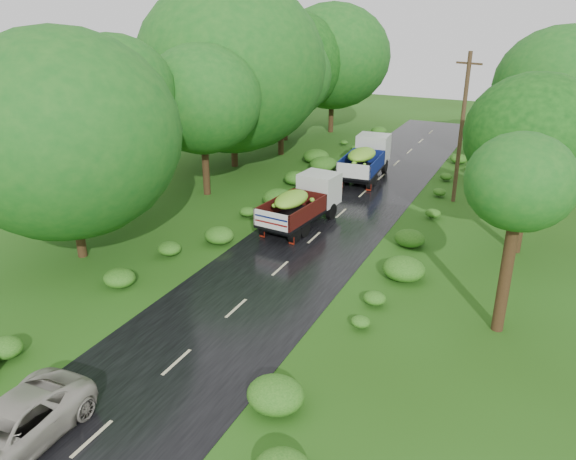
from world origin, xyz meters
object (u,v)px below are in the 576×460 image
Objects in this scene: utility_pole at (462,128)px; truck_near at (303,201)px; car at (9,429)px; truck_far at (366,157)px.

truck_near is at bearing -114.56° from utility_pole.
truck_near is 1.24× the size of car.
car is 27.42m from utility_pole.
truck_far is at bearing 86.67° from car.
truck_near is at bearing -95.61° from truck_far.
truck_far is at bearing 94.14° from truck_near.
truck_far is 0.72× the size of utility_pole.
car is (-0.71, -28.61, -0.79)m from truck_far.
truck_near is 10.58m from utility_pole.
utility_pole reaches higher than car.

